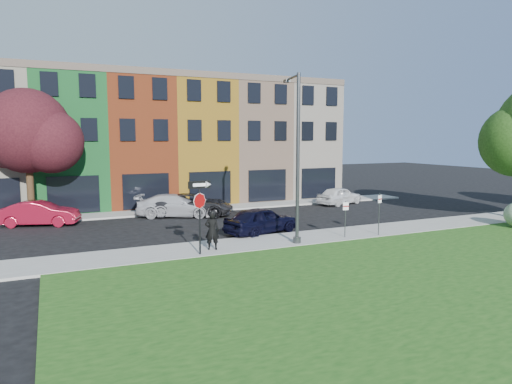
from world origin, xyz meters
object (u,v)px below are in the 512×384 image
stop_sign (200,203)px  man (212,230)px  sedan_near (261,220)px  street_lamp (297,159)px

stop_sign → man: 1.77m
sedan_near → stop_sign: bearing=108.4°
stop_sign → street_lamp: (5.23, 0.37, 1.88)m
sedan_near → street_lamp: size_ratio=0.58×
man → street_lamp: (4.43, -0.25, 3.34)m
street_lamp → stop_sign: bearing=-163.6°
stop_sign → man: (0.79, 0.62, -1.46)m
man → sedan_near: 4.86m
stop_sign → street_lamp: street_lamp is taller
sedan_near → street_lamp: 4.80m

